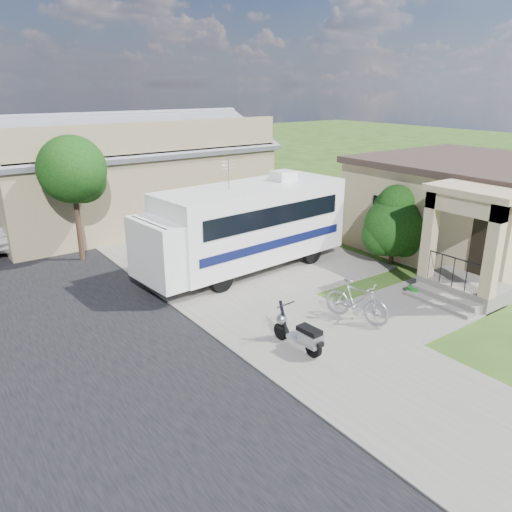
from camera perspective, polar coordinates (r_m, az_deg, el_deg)
ground at (r=14.07m, az=7.70°, el=-7.32°), size 120.00×120.00×0.00m
sidewalk_slab at (r=21.49m, az=-12.91°, el=1.83°), size 4.00×80.00×0.06m
driveway_slab at (r=18.11m, az=1.42°, el=-0.94°), size 7.00×6.00×0.05m
walk_slab at (r=15.58m, az=18.37°, el=-5.39°), size 4.00×3.00×0.05m
house at (r=21.04m, az=23.14°, el=5.34°), size 9.47×7.80×3.54m
warehouse at (r=25.00m, az=-14.79°, el=8.69°), size 12.50×8.40×5.04m
street_tree_a at (r=19.03m, az=-20.00°, el=8.96°), size 2.44×2.40×4.58m
street_tree_b at (r=28.69m, az=-25.91°, el=11.54°), size 2.44×2.40×4.73m
motorhome at (r=17.12m, az=-1.21°, el=3.65°), size 7.76×3.00×3.89m
shrub at (r=18.58m, az=15.49°, el=3.61°), size 2.37×2.26×2.91m
scooter at (r=12.27m, az=5.10°, el=-8.89°), size 0.56×1.61×1.06m
bicycle at (r=13.90m, az=11.42°, el=-5.28°), size 1.05×1.98×1.14m
garden_hose at (r=16.35m, az=17.64°, el=-3.84°), size 0.46×0.46×0.21m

